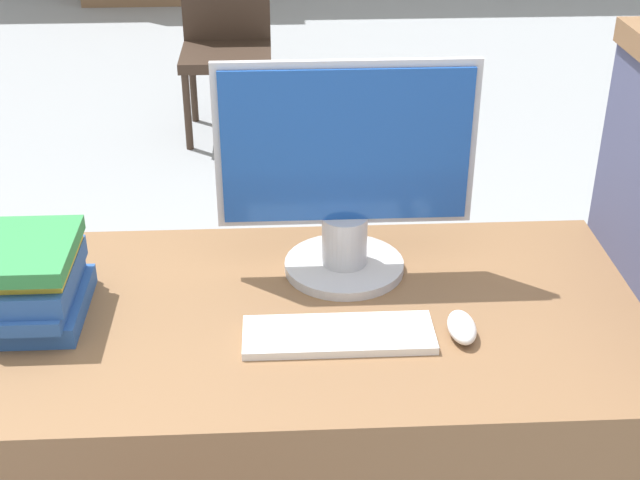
{
  "coord_description": "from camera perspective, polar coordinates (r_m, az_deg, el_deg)",
  "views": [
    {
      "loc": [
        -0.01,
        -1.12,
        1.72
      ],
      "look_at": [
        0.06,
        0.32,
        0.93
      ],
      "focal_mm": 50.0,
      "sensor_mm": 36.0,
      "label": 1
    }
  ],
  "objects": [
    {
      "name": "desk",
      "position": [
        1.99,
        -1.86,
        -13.64
      ],
      "size": [
        1.41,
        0.71,
        0.75
      ],
      "color": "brown",
      "rests_on": "ground_plane"
    },
    {
      "name": "book_stack",
      "position": [
        1.79,
        -17.94,
        -2.58
      ],
      "size": [
        0.19,
        0.26,
        0.16
      ],
      "color": "#285199",
      "rests_on": "desk"
    },
    {
      "name": "keyboard",
      "position": [
        1.68,
        1.2,
        -6.09
      ],
      "size": [
        0.36,
        0.13,
        0.02
      ],
      "color": "white",
      "rests_on": "desk"
    },
    {
      "name": "far_chair",
      "position": [
        4.55,
        -6.03,
        12.79
      ],
      "size": [
        0.44,
        0.44,
        0.86
      ],
      "rotation": [
        0.0,
        0.0,
        0.36
      ],
      "color": "#38281E",
      "rests_on": "ground_plane"
    },
    {
      "name": "mouse",
      "position": [
        1.7,
        9.06,
        -5.54
      ],
      "size": [
        0.05,
        0.1,
        0.04
      ],
      "color": "white",
      "rests_on": "desk"
    },
    {
      "name": "monitor",
      "position": [
        1.79,
        1.64,
        4.17
      ],
      "size": [
        0.52,
        0.25,
        0.46
      ],
      "color": "#B7B7BC",
      "rests_on": "desk"
    }
  ]
}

